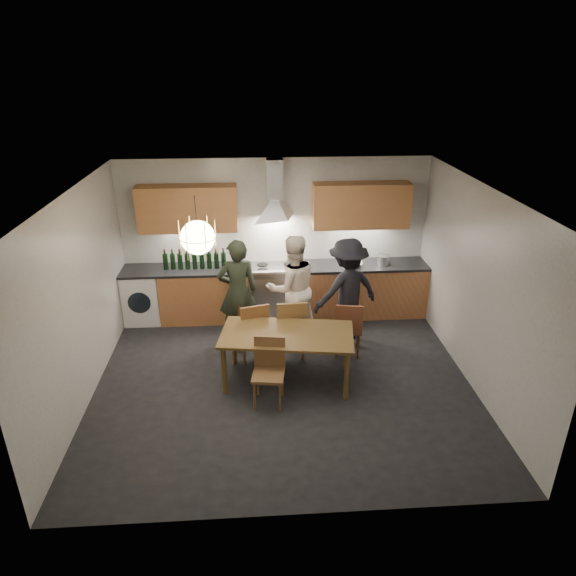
{
  "coord_description": "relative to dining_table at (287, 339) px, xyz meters",
  "views": [
    {
      "loc": [
        -0.34,
        -5.84,
        4.0
      ],
      "look_at": [
        0.09,
        0.4,
        1.2
      ],
      "focal_mm": 32.0,
      "sensor_mm": 36.0,
      "label": 1
    }
  ],
  "objects": [
    {
      "name": "pendant_lamp",
      "position": [
        -1.05,
        -0.11,
        1.46
      ],
      "size": [
        0.43,
        0.43,
        0.7
      ],
      "color": "black",
      "rests_on": "ground"
    },
    {
      "name": "person_mid",
      "position": [
        0.16,
        1.19,
        0.19
      ],
      "size": [
        0.94,
        0.81,
        1.67
      ],
      "primitive_type": "imported",
      "rotation": [
        0.0,
        0.0,
        3.38
      ],
      "color": "silver",
      "rests_on": "ground"
    },
    {
      "name": "dining_table",
      "position": [
        0.0,
        0.0,
        0.0
      ],
      "size": [
        1.83,
        1.1,
        0.73
      ],
      "rotation": [
        0.0,
        0.0,
        -0.15
      ],
      "color": "brown",
      "rests_on": "ground"
    },
    {
      "name": "counter_run",
      "position": [
        -0.03,
        1.94,
        -0.19
      ],
      "size": [
        5.0,
        0.62,
        0.9
      ],
      "color": "#C47D4B",
      "rests_on": "ground"
    },
    {
      "name": "person_left",
      "position": [
        -0.66,
        1.17,
        0.17
      ],
      "size": [
        0.64,
        0.46,
        1.63
      ],
      "primitive_type": "imported",
      "rotation": [
        0.0,
        0.0,
        3.27
      ],
      "color": "black",
      "rests_on": "ground"
    },
    {
      "name": "chair_back_right",
      "position": [
        0.93,
        0.59,
        -0.15
      ],
      "size": [
        0.44,
        0.44,
        0.86
      ],
      "rotation": [
        0.0,
        0.0,
        2.98
      ],
      "color": "#5B2D1B",
      "rests_on": "ground"
    },
    {
      "name": "chair_front",
      "position": [
        -0.25,
        -0.4,
        -0.15
      ],
      "size": [
        0.44,
        0.44,
        0.86
      ],
      "rotation": [
        0.0,
        0.0,
        -0.15
      ],
      "color": "brown",
      "rests_on": "ground"
    },
    {
      "name": "person_right",
      "position": [
        0.98,
        1.13,
        0.17
      ],
      "size": [
        1.19,
        0.93,
        1.62
      ],
      "primitive_type": "imported",
      "rotation": [
        0.0,
        0.0,
        3.51
      ],
      "color": "black",
      "rests_on": "ground"
    },
    {
      "name": "wine_bottles",
      "position": [
        -1.36,
        1.94,
        0.42
      ],
      "size": [
        1.01,
        0.08,
        0.33
      ],
      "color": "black",
      "rests_on": "counter_run"
    },
    {
      "name": "stock_pot",
      "position": [
        1.72,
        1.91,
        0.33
      ],
      "size": [
        0.25,
        0.25,
        0.15
      ],
      "primitive_type": "cylinder",
      "rotation": [
        0.0,
        0.0,
        0.23
      ],
      "color": "silver",
      "rests_on": "counter_run"
    },
    {
      "name": "room_shell",
      "position": [
        -0.05,
        -0.01,
        1.06
      ],
      "size": [
        5.02,
        4.52,
        2.61
      ],
      "color": "silver",
      "rests_on": "ground"
    },
    {
      "name": "ground",
      "position": [
        -0.05,
        -0.01,
        -0.64
      ],
      "size": [
        5.0,
        5.0,
        0.0
      ],
      "primitive_type": "plane",
      "color": "black",
      "rests_on": "ground"
    },
    {
      "name": "chair_back_left",
      "position": [
        -0.44,
        0.57,
        -0.12
      ],
      "size": [
        0.5,
        0.5,
        0.9
      ],
      "rotation": [
        0.0,
        0.0,
        3.4
      ],
      "color": "brown",
      "rests_on": "ground"
    },
    {
      "name": "range_stove",
      "position": [
        -0.05,
        1.93,
        -0.2
      ],
      "size": [
        0.9,
        0.6,
        0.92
      ],
      "color": "silver",
      "rests_on": "ground"
    },
    {
      "name": "wall_fixtures",
      "position": [
        -0.05,
        2.05,
        1.23
      ],
      "size": [
        4.3,
        0.54,
        1.1
      ],
      "color": "tan",
      "rests_on": "ground"
    },
    {
      "name": "mixing_bowl",
      "position": [
        1.22,
        1.86,
        0.29
      ],
      "size": [
        0.33,
        0.33,
        0.07
      ],
      "primitive_type": "imported",
      "rotation": [
        0.0,
        0.0,
        -0.15
      ],
      "color": "silver",
      "rests_on": "counter_run"
    },
    {
      "name": "chair_back_mid",
      "position": [
        0.1,
        0.56,
        -0.11
      ],
      "size": [
        0.44,
        0.44,
        0.94
      ],
      "rotation": [
        0.0,
        0.0,
        3.19
      ],
      "color": "brown",
      "rests_on": "ground"
    }
  ]
}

